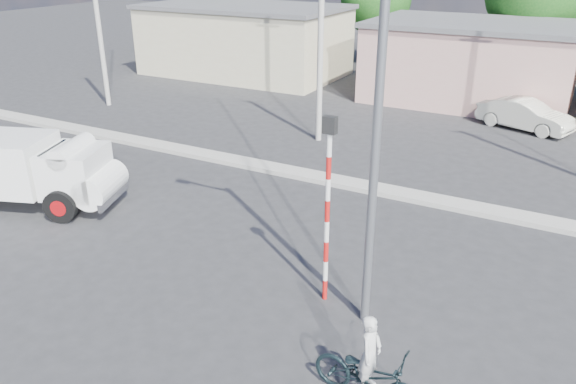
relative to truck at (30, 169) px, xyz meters
The scene contains 10 objects.
ground_plane 7.28m from the truck, 14.62° to the right, with size 120.00×120.00×0.00m, color #2B2B2D.
median 9.37m from the truck, 41.70° to the left, with size 40.00×0.80×0.16m, color #99968E.
truck is the anchor object (origin of this frame).
bicycle 12.51m from the truck, 13.10° to the right, with size 0.73×2.10×1.11m, color black.
cyclist 12.50m from the truck, 13.10° to the right, with size 0.54×0.36×1.49m, color silver.
car_cream 20.13m from the truck, 52.18° to the left, with size 1.42×4.07×1.34m, color beige.
traffic_pole 10.24m from the truck, ahead, with size 0.28×0.18×4.36m.
streetlight 11.71m from the truck, ahead, with size 2.34×0.22×9.00m.
building_row 21.75m from the truck, 68.27° to the left, with size 37.80×7.30×4.44m.
utility_poles 14.69m from the truck, 44.98° to the left, with size 35.40×0.24×8.00m.
Camera 1 is at (7.67, -8.52, 7.48)m, focal length 35.00 mm.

